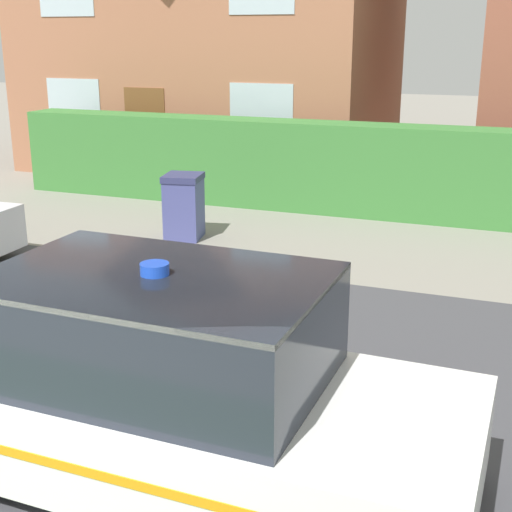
# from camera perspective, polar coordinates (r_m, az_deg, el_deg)

# --- Properties ---
(road_strip) EXTENTS (28.00, 6.03, 0.01)m
(road_strip) POSITION_cam_1_polar(r_m,az_deg,el_deg) (7.37, -6.44, -8.66)
(road_strip) COLOR #424247
(road_strip) RESTS_ON ground
(garden_hedge) EXTENTS (15.40, 0.85, 1.66)m
(garden_hedge) POSITION_cam_1_polar(r_m,az_deg,el_deg) (13.27, 11.06, 6.63)
(garden_hedge) COLOR #3D7F38
(garden_hedge) RESTS_ON ground
(police_car) EXTENTS (4.38, 1.86, 1.69)m
(police_car) POSITION_cam_1_polar(r_m,az_deg,el_deg) (5.31, -6.99, -10.23)
(police_car) COLOR black
(police_car) RESTS_ON road_strip
(wheelie_bin) EXTENTS (0.70, 0.74, 1.06)m
(wheelie_bin) POSITION_cam_1_polar(r_m,az_deg,el_deg) (11.72, -5.79, 3.98)
(wheelie_bin) COLOR #474C8C
(wheelie_bin) RESTS_ON ground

